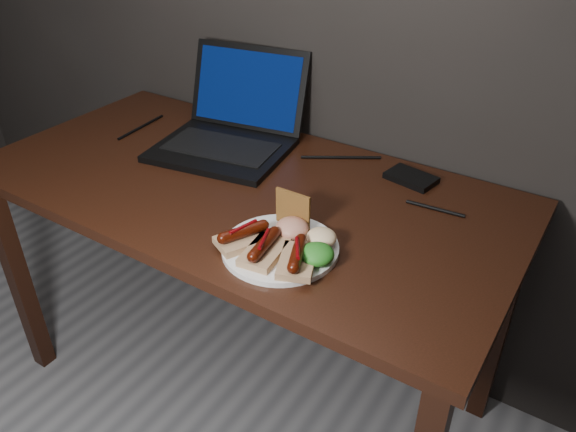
# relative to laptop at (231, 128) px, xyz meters

# --- Properties ---
(desk) EXTENTS (1.40, 0.70, 0.75)m
(desk) POSITION_rel_laptop_xyz_m (0.16, -0.17, -0.14)
(desk) COLOR black
(desk) RESTS_ON ground
(laptop) EXTENTS (0.42, 0.42, 0.25)m
(laptop) POSITION_rel_laptop_xyz_m (0.00, 0.00, 0.00)
(laptop) COLOR black
(laptop) RESTS_ON desk
(hard_drive) EXTENTS (0.14, 0.10, 0.02)m
(hard_drive) POSITION_rel_laptop_xyz_m (0.52, 0.08, -0.04)
(hard_drive) COLOR black
(hard_drive) RESTS_ON desk
(desk_cables) EXTENTS (1.01, 0.34, 0.01)m
(desk_cables) POSITION_rel_laptop_xyz_m (0.14, -0.02, -0.05)
(desk_cables) COLOR black
(desk_cables) RESTS_ON desk
(plate) EXTENTS (0.31, 0.31, 0.01)m
(plate) POSITION_rel_laptop_xyz_m (0.41, -0.36, -0.04)
(plate) COLOR white
(plate) RESTS_ON desk
(bread_sausage_left) EXTENTS (0.11, 0.13, 0.04)m
(bread_sausage_left) POSITION_rel_laptop_xyz_m (0.34, -0.39, -0.02)
(bread_sausage_left) COLOR tan
(bread_sausage_left) RESTS_ON plate
(bread_sausage_center) EXTENTS (0.09, 0.12, 0.04)m
(bread_sausage_center) POSITION_rel_laptop_xyz_m (0.40, -0.40, -0.02)
(bread_sausage_center) COLOR tan
(bread_sausage_center) RESTS_ON plate
(bread_sausage_right) EXTENTS (0.11, 0.13, 0.04)m
(bread_sausage_right) POSITION_rel_laptop_xyz_m (0.47, -0.39, -0.02)
(bread_sausage_right) COLOR tan
(bread_sausage_right) RESTS_ON plate
(crispbread) EXTENTS (0.08, 0.01, 0.08)m
(crispbread) POSITION_rel_laptop_xyz_m (0.39, -0.28, 0.00)
(crispbread) COLOR #A3662C
(crispbread) RESTS_ON plate
(salad_greens) EXTENTS (0.07, 0.07, 0.04)m
(salad_greens) POSITION_rel_laptop_xyz_m (0.50, -0.36, -0.02)
(salad_greens) COLOR #125E16
(salad_greens) RESTS_ON plate
(salsa_mound) EXTENTS (0.07, 0.07, 0.04)m
(salsa_mound) POSITION_rel_laptop_xyz_m (0.41, -0.31, -0.02)
(salsa_mound) COLOR #AB1116
(salsa_mound) RESTS_ON plate
(coleslaw_mound) EXTENTS (0.06, 0.06, 0.04)m
(coleslaw_mound) POSITION_rel_laptop_xyz_m (0.48, -0.31, -0.02)
(coleslaw_mound) COLOR white
(coleslaw_mound) RESTS_ON plate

